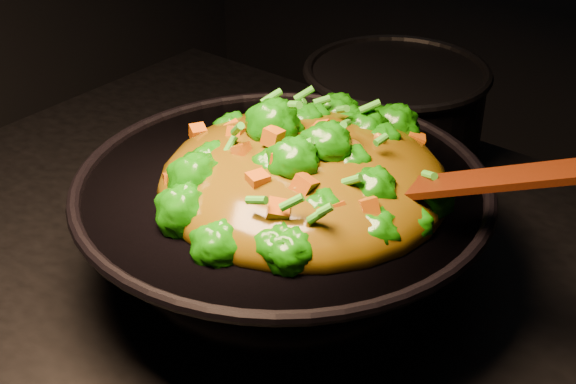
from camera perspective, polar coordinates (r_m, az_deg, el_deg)
The scene contains 4 objects.
wok at distance 0.91m, azimuth -0.39°, elevation -2.82°, with size 0.45×0.45×0.13m, color black, non-canonical shape.
stir_fry at distance 0.85m, azimuth 1.16°, elevation 3.51°, with size 0.32×0.32×0.11m, color #156E07, non-canonical shape.
spatula at distance 0.80m, azimuth 10.86°, elevation 0.49°, with size 0.28×0.04×0.01m, color #371704.
back_pot at distance 1.17m, azimuth 7.54°, elevation 5.57°, with size 0.25×0.25×0.14m, color black.
Camera 1 is at (0.46, -0.59, 1.48)m, focal length 50.00 mm.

